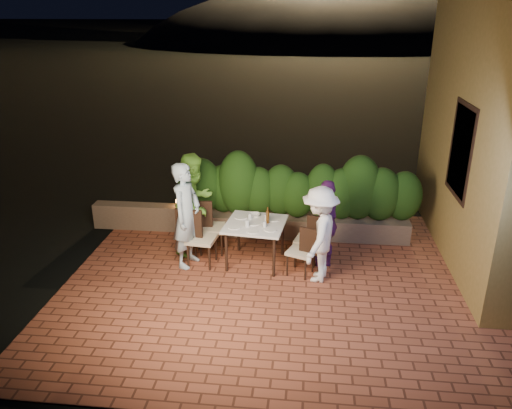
# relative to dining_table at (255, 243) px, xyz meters

# --- Properties ---
(ground) EXTENTS (400.00, 400.00, 0.00)m
(ground) POSITION_rel_dining_table_xyz_m (0.51, -1.07, -0.40)
(ground) COLOR black
(ground) RESTS_ON ground
(terrace_floor) EXTENTS (7.00, 6.00, 0.15)m
(terrace_floor) POSITION_rel_dining_table_xyz_m (0.51, -0.57, -0.45)
(terrace_floor) COLOR brown
(terrace_floor) RESTS_ON ground
(building_wall) EXTENTS (1.60, 5.00, 5.00)m
(building_wall) POSITION_rel_dining_table_xyz_m (4.11, 0.93, 2.12)
(building_wall) COLOR olive
(building_wall) RESTS_ON ground
(window_pane) EXTENTS (0.08, 1.00, 1.40)m
(window_pane) POSITION_rel_dining_table_xyz_m (3.33, 0.43, 1.62)
(window_pane) COLOR black
(window_pane) RESTS_ON building_wall
(window_frame) EXTENTS (0.06, 1.15, 1.55)m
(window_frame) POSITION_rel_dining_table_xyz_m (3.32, 0.43, 1.62)
(window_frame) COLOR black
(window_frame) RESTS_ON building_wall
(planter) EXTENTS (4.20, 0.55, 0.40)m
(planter) POSITION_rel_dining_table_xyz_m (0.71, 1.23, -0.17)
(planter) COLOR brown
(planter) RESTS_ON ground
(hedge) EXTENTS (4.00, 0.70, 1.10)m
(hedge) POSITION_rel_dining_table_xyz_m (0.71, 1.23, 0.57)
(hedge) COLOR #1C3E10
(hedge) RESTS_ON planter
(parapet) EXTENTS (2.20, 0.30, 0.50)m
(parapet) POSITION_rel_dining_table_xyz_m (-2.29, 1.23, -0.12)
(parapet) COLOR brown
(parapet) RESTS_ON ground
(hill) EXTENTS (52.00, 40.00, 22.00)m
(hill) POSITION_rel_dining_table_xyz_m (2.51, 58.93, -4.38)
(hill) COLOR black
(hill) RESTS_ON ground
(dining_table) EXTENTS (1.09, 1.09, 0.75)m
(dining_table) POSITION_rel_dining_table_xyz_m (0.00, 0.00, 0.00)
(dining_table) COLOR white
(dining_table) RESTS_ON ground
(plate_nw) EXTENTS (0.21, 0.21, 0.01)m
(plate_nw) POSITION_rel_dining_table_xyz_m (-0.33, -0.22, 0.38)
(plate_nw) COLOR white
(plate_nw) RESTS_ON dining_table
(plate_sw) EXTENTS (0.24, 0.24, 0.01)m
(plate_sw) POSITION_rel_dining_table_xyz_m (-0.28, 0.23, 0.38)
(plate_sw) COLOR white
(plate_sw) RESTS_ON dining_table
(plate_ne) EXTENTS (0.22, 0.22, 0.01)m
(plate_ne) POSITION_rel_dining_table_xyz_m (0.28, -0.25, 0.38)
(plate_ne) COLOR white
(plate_ne) RESTS_ON dining_table
(plate_se) EXTENTS (0.22, 0.22, 0.01)m
(plate_se) POSITION_rel_dining_table_xyz_m (0.30, 0.19, 0.38)
(plate_se) COLOR white
(plate_se) RESTS_ON dining_table
(plate_centre) EXTENTS (0.24, 0.24, 0.01)m
(plate_centre) POSITION_rel_dining_table_xyz_m (-0.03, -0.01, 0.38)
(plate_centre) COLOR white
(plate_centre) RESTS_ON dining_table
(plate_front) EXTENTS (0.20, 0.20, 0.01)m
(plate_front) POSITION_rel_dining_table_xyz_m (-0.01, -0.35, 0.38)
(plate_front) COLOR white
(plate_front) RESTS_ON dining_table
(glass_nw) EXTENTS (0.07, 0.07, 0.11)m
(glass_nw) POSITION_rel_dining_table_xyz_m (-0.12, -0.15, 0.43)
(glass_nw) COLOR silver
(glass_nw) RESTS_ON dining_table
(glass_sw) EXTENTS (0.06, 0.06, 0.10)m
(glass_sw) POSITION_rel_dining_table_xyz_m (-0.11, 0.17, 0.43)
(glass_sw) COLOR silver
(glass_sw) RESTS_ON dining_table
(glass_ne) EXTENTS (0.06, 0.06, 0.10)m
(glass_ne) POSITION_rel_dining_table_xyz_m (0.17, -0.15, 0.42)
(glass_ne) COLOR silver
(glass_ne) RESTS_ON dining_table
(glass_se) EXTENTS (0.06, 0.06, 0.10)m
(glass_se) POSITION_rel_dining_table_xyz_m (0.17, 0.15, 0.43)
(glass_se) COLOR silver
(glass_se) RESTS_ON dining_table
(beer_bottle) EXTENTS (0.06, 0.06, 0.29)m
(beer_bottle) POSITION_rel_dining_table_xyz_m (0.21, 0.02, 0.52)
(beer_bottle) COLOR #49290C
(beer_bottle) RESTS_ON dining_table
(bowl) EXTENTS (0.23, 0.23, 0.05)m
(bowl) POSITION_rel_dining_table_xyz_m (-0.05, 0.30, 0.40)
(bowl) COLOR white
(bowl) RESTS_ON dining_table
(chair_left_front) EXTENTS (0.51, 0.51, 1.00)m
(chair_left_front) POSITION_rel_dining_table_xyz_m (-0.91, -0.16, 0.13)
(chair_left_front) COLOR black
(chair_left_front) RESTS_ON ground
(chair_left_back) EXTENTS (0.49, 0.49, 0.98)m
(chair_left_back) POSITION_rel_dining_table_xyz_m (-0.83, 0.34, 0.12)
(chair_left_back) COLOR black
(chair_left_back) RESTS_ON ground
(chair_right_front) EXTENTS (0.51, 0.51, 0.86)m
(chair_right_front) POSITION_rel_dining_table_xyz_m (0.78, -0.31, 0.05)
(chair_right_front) COLOR black
(chair_right_front) RESTS_ON ground
(chair_right_back) EXTENTS (0.50, 0.50, 0.89)m
(chair_right_back) POSITION_rel_dining_table_xyz_m (0.89, 0.12, 0.07)
(chair_right_back) COLOR black
(chair_right_back) RESTS_ON ground
(diner_blue) EXTENTS (0.59, 0.75, 1.82)m
(diner_blue) POSITION_rel_dining_table_xyz_m (-1.15, -0.17, 0.54)
(diner_blue) COLOR #A7C5D7
(diner_blue) RESTS_ON ground
(diner_green) EXTENTS (1.01, 1.10, 1.83)m
(diner_green) POSITION_rel_dining_table_xyz_m (-1.12, 0.38, 0.54)
(diner_green) COLOR #6FBB3A
(diner_green) RESTS_ON ground
(diner_white) EXTENTS (0.83, 1.14, 1.59)m
(diner_white) POSITION_rel_dining_table_xyz_m (1.07, -0.44, 0.42)
(diner_white) COLOR white
(diner_white) RESTS_ON ground
(diner_purple) EXTENTS (0.54, 0.95, 1.52)m
(diner_purple) POSITION_rel_dining_table_xyz_m (1.19, 0.14, 0.38)
(diner_purple) COLOR #5E2267
(diner_purple) RESTS_ON ground
(parapet_lamp) EXTENTS (0.10, 0.10, 0.14)m
(parapet_lamp) POSITION_rel_dining_table_xyz_m (-1.67, 1.23, 0.20)
(parapet_lamp) COLOR orange
(parapet_lamp) RESTS_ON parapet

